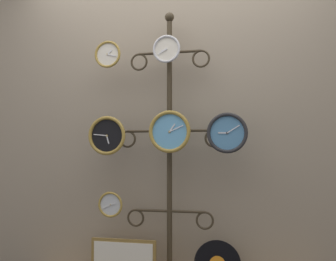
% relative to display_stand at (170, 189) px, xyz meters
% --- Properties ---
extents(shop_wall, '(4.40, 0.04, 2.80)m').
position_rel_display_stand_xyz_m(shop_wall, '(0.00, 0.16, 0.67)').
color(shop_wall, gray).
rests_on(shop_wall, ground_plane).
extents(display_stand, '(0.78, 0.39, 2.05)m').
position_rel_display_stand_xyz_m(display_stand, '(0.00, 0.00, 0.00)').
color(display_stand, '#382D1E').
rests_on(display_stand, ground_plane).
extents(clock_top_left, '(0.21, 0.04, 0.21)m').
position_rel_display_stand_xyz_m(clock_top_left, '(-0.46, -0.08, 1.01)').
color(clock_top_left, silver).
extents(clock_top_center, '(0.21, 0.04, 0.21)m').
position_rel_display_stand_xyz_m(clock_top_center, '(0.00, -0.09, 1.02)').
color(clock_top_center, silver).
extents(clock_middle_left, '(0.29, 0.04, 0.29)m').
position_rel_display_stand_xyz_m(clock_middle_left, '(-0.45, -0.10, 0.39)').
color(clock_middle_left, black).
extents(clock_middle_center, '(0.31, 0.04, 0.31)m').
position_rel_display_stand_xyz_m(clock_middle_center, '(0.02, -0.10, 0.41)').
color(clock_middle_center, '#60A8DB').
extents(clock_middle_right, '(0.28, 0.04, 0.28)m').
position_rel_display_stand_xyz_m(clock_middle_right, '(0.43, -0.11, 0.40)').
color(clock_middle_right, '#4C84B2').
extents(clock_bottom_left, '(0.19, 0.04, 0.19)m').
position_rel_display_stand_xyz_m(clock_bottom_left, '(-0.43, -0.07, -0.12)').
color(clock_bottom_left, silver).
extents(picture_frame, '(0.49, 0.02, 0.31)m').
position_rel_display_stand_xyz_m(picture_frame, '(-0.32, -0.09, -0.52)').
color(picture_frame, olive).
rests_on(picture_frame, low_shelf).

